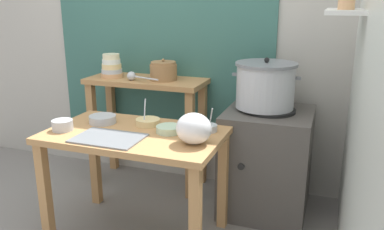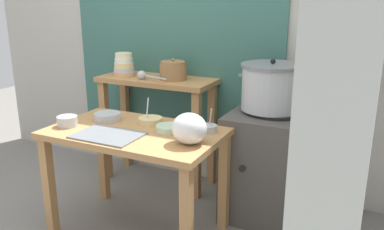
% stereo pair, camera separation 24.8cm
% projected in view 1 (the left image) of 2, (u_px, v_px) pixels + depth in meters
% --- Properties ---
extents(wall_back, '(4.40, 0.12, 2.60)m').
position_uv_depth(wall_back, '(189.00, 26.00, 3.23)').
color(wall_back, '#B2ADA3').
rests_on(wall_back, ground).
extents(wall_right, '(0.30, 3.20, 2.60)m').
position_uv_depth(wall_right, '(374.00, 44.00, 1.99)').
color(wall_right, silver).
rests_on(wall_right, ground).
extents(prep_table, '(1.10, 0.66, 0.72)m').
position_uv_depth(prep_table, '(135.00, 148.00, 2.51)').
color(prep_table, '#B27F4C').
rests_on(prep_table, ground).
extents(back_shelf_table, '(0.96, 0.40, 0.90)m').
position_uv_depth(back_shelf_table, '(147.00, 105.00, 3.25)').
color(back_shelf_table, '#B27F4C').
rests_on(back_shelf_table, ground).
extents(stove_block, '(0.60, 0.61, 0.78)m').
position_uv_depth(stove_block, '(266.00, 161.00, 2.89)').
color(stove_block, '#4C4742').
rests_on(stove_block, ground).
extents(steamer_pot, '(0.47, 0.43, 0.35)m').
position_uv_depth(steamer_pot, '(265.00, 85.00, 2.76)').
color(steamer_pot, '#B7BABF').
rests_on(steamer_pot, stove_block).
extents(clay_pot, '(0.21, 0.21, 0.17)m').
position_uv_depth(clay_pot, '(163.00, 71.00, 3.12)').
color(clay_pot, olive).
rests_on(clay_pot, back_shelf_table).
extents(bowl_stack_enamel, '(0.18, 0.18, 0.19)m').
position_uv_depth(bowl_stack_enamel, '(112.00, 67.00, 3.23)').
color(bowl_stack_enamel, tan).
rests_on(bowl_stack_enamel, back_shelf_table).
extents(ladle, '(0.30, 0.12, 0.07)m').
position_uv_depth(ladle, '(133.00, 76.00, 3.11)').
color(ladle, '#B7BABF').
rests_on(ladle, back_shelf_table).
extents(serving_tray, '(0.40, 0.28, 0.01)m').
position_uv_depth(serving_tray, '(108.00, 138.00, 2.35)').
color(serving_tray, slate).
rests_on(serving_tray, prep_table).
extents(plastic_bag, '(0.21, 0.18, 0.18)m').
position_uv_depth(plastic_bag, '(194.00, 129.00, 2.25)').
color(plastic_bag, white).
rests_on(plastic_bag, prep_table).
extents(prep_bowl_0, '(0.13, 0.13, 0.07)m').
position_uv_depth(prep_bowl_0, '(62.00, 125.00, 2.50)').
color(prep_bowl_0, '#B7BABF').
rests_on(prep_bowl_0, prep_table).
extents(prep_bowl_1, '(0.18, 0.18, 0.05)m').
position_uv_depth(prep_bowl_1, '(103.00, 119.00, 2.65)').
color(prep_bowl_1, '#B7BABF').
rests_on(prep_bowl_1, prep_table).
extents(prep_bowl_2, '(0.11, 0.11, 0.16)m').
position_uv_depth(prep_bowl_2, '(208.00, 127.00, 2.49)').
color(prep_bowl_2, '#B7BABF').
rests_on(prep_bowl_2, prep_table).
extents(prep_bowl_3, '(0.16, 0.16, 0.04)m').
position_uv_depth(prep_bowl_3, '(169.00, 129.00, 2.46)').
color(prep_bowl_3, '#B7D1AD').
rests_on(prep_bowl_3, prep_table).
extents(prep_bowl_4, '(0.16, 0.16, 0.17)m').
position_uv_depth(prep_bowl_4, '(148.00, 122.00, 2.61)').
color(prep_bowl_4, '#E5C684').
rests_on(prep_bowl_4, prep_table).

